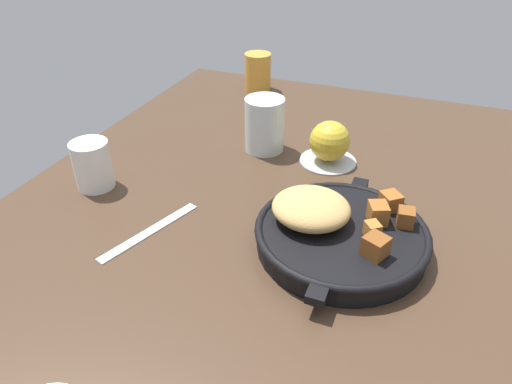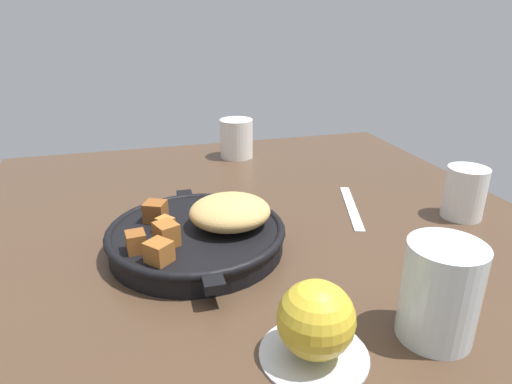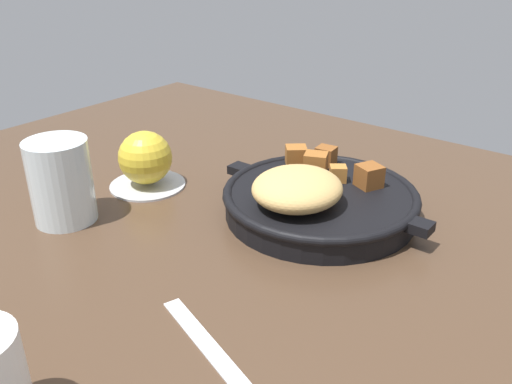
# 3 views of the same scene
# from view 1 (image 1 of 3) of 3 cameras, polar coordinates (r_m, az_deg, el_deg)

# --- Properties ---
(ground_plane) EXTENTS (1.16, 0.91, 0.02)m
(ground_plane) POSITION_cam_1_polar(r_m,az_deg,el_deg) (0.76, 3.94, -3.35)
(ground_plane) COLOR #473323
(cast_iron_skillet) EXTENTS (0.29, 0.25, 0.07)m
(cast_iron_skillet) POSITION_cam_1_polar(r_m,az_deg,el_deg) (0.68, 9.80, -4.66)
(cast_iron_skillet) COLOR black
(cast_iron_skillet) RESTS_ON ground_plane
(saucer_plate) EXTENTS (0.11, 0.11, 0.01)m
(saucer_plate) POSITION_cam_1_polar(r_m,az_deg,el_deg) (0.90, 8.66, 3.81)
(saucer_plate) COLOR #B7BABF
(saucer_plate) RESTS_ON ground_plane
(red_apple) EXTENTS (0.07, 0.07, 0.07)m
(red_apple) POSITION_cam_1_polar(r_m,az_deg,el_deg) (0.88, 8.87, 6.09)
(red_apple) COLOR gold
(red_apple) RESTS_ON saucer_plate
(butter_knife) EXTENTS (0.18, 0.07, 0.00)m
(butter_knife) POSITION_cam_1_polar(r_m,az_deg,el_deg) (0.73, -12.67, -4.60)
(butter_knife) COLOR silver
(butter_knife) RESTS_ON ground_plane
(juice_glass_amber) EXTENTS (0.07, 0.07, 0.09)m
(juice_glass_amber) POSITION_cam_1_polar(r_m,az_deg,el_deg) (1.22, 0.22, 14.29)
(juice_glass_amber) COLOR gold
(juice_glass_amber) RESTS_ON ground_plane
(water_glass_tall) EXTENTS (0.08, 0.08, 0.10)m
(water_glass_tall) POSITION_cam_1_polar(r_m,az_deg,el_deg) (0.91, 1.03, 8.12)
(water_glass_tall) COLOR silver
(water_glass_tall) RESTS_ON ground_plane
(white_creamer_pitcher) EXTENTS (0.06, 0.06, 0.08)m
(white_creamer_pitcher) POSITION_cam_1_polar(r_m,az_deg,el_deg) (0.84, -19.10, 3.10)
(white_creamer_pitcher) COLOR white
(white_creamer_pitcher) RESTS_ON ground_plane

